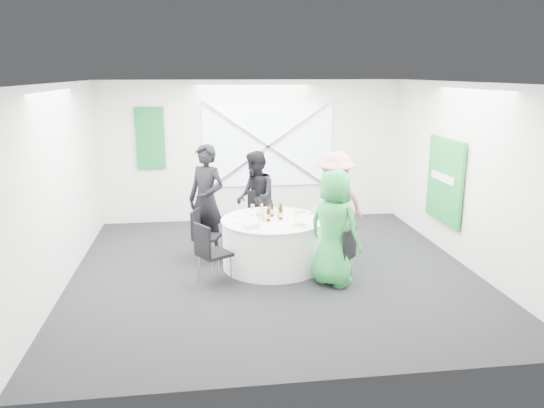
{
  "coord_description": "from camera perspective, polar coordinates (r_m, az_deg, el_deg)",
  "views": [
    {
      "loc": [
        -1.07,
        -7.52,
        2.95
      ],
      "look_at": [
        0.0,
        0.2,
        1.0
      ],
      "focal_mm": 35.0,
      "sensor_mm": 36.0,
      "label": 1
    }
  ],
  "objects": [
    {
      "name": "wall_right",
      "position": [
        8.69,
        20.22,
        2.9
      ],
      "size": [
        0.0,
        6.0,
        6.0
      ],
      "primitive_type": "plane",
      "rotation": [
        1.57,
        0.0,
        -1.57
      ],
      "color": "white",
      "rests_on": "floor"
    },
    {
      "name": "beer_bottle_a",
      "position": [
        8.14,
        -1.19,
        -0.77
      ],
      "size": [
        0.06,
        0.06,
        0.28
      ],
      "color": "#331D09",
      "rests_on": "banquet_table"
    },
    {
      "name": "fork_d",
      "position": [
        7.87,
        -3.8,
        -2.1
      ],
      "size": [
        0.1,
        0.13,
        0.01
      ],
      "primitive_type": "cube",
      "rotation": [
        0.0,
        0.0,
        -2.54
      ],
      "color": "silver",
      "rests_on": "banquet_table"
    },
    {
      "name": "fork_c",
      "position": [
        8.63,
        0.93,
        -0.63
      ],
      "size": [
        0.15,
        0.03,
        0.01
      ],
      "primitive_type": "cube",
      "rotation": [
        0.0,
        0.0,
        1.49
      ],
      "color": "silver",
      "rests_on": "banquet_table"
    },
    {
      "name": "clear_water_bottle",
      "position": [
        7.97,
        -1.08,
        -1.12
      ],
      "size": [
        0.08,
        0.08,
        0.27
      ],
      "color": "silver",
      "rests_on": "banquet_table"
    },
    {
      "name": "person_woman_pink",
      "position": [
        8.64,
        6.77,
        -0.04
      ],
      "size": [
        1.22,
        0.86,
        1.72
      ],
      "primitive_type": "imported",
      "rotation": [
        0.0,
        0.0,
        -2.8
      ],
      "color": "#CA828D",
      "rests_on": "floor"
    },
    {
      "name": "knife_c",
      "position": [
        8.61,
        -1.43,
        -0.67
      ],
      "size": [
        0.15,
        0.02,
        0.01
      ],
      "primitive_type": "cube",
      "rotation": [
        0.0,
        0.0,
        1.52
      ],
      "color": "silver",
      "rests_on": "banquet_table"
    },
    {
      "name": "chair_back_right",
      "position": [
        8.86,
        5.79,
        -1.65
      ],
      "size": [
        0.6,
        0.59,
        0.96
      ],
      "rotation": [
        0.0,
        0.0,
        -1.04
      ],
      "color": "black",
      "rests_on": "floor"
    },
    {
      "name": "plate_back_right",
      "position": [
        8.49,
        3.03,
        -0.8
      ],
      "size": [
        0.29,
        0.29,
        0.04
      ],
      "color": "white",
      "rests_on": "banquet_table"
    },
    {
      "name": "window_brace_a",
      "position": [
        10.62,
        -0.42,
        6.21
      ],
      "size": [
        2.63,
        0.05,
        1.84
      ],
      "primitive_type": "cube",
      "rotation": [
        0.0,
        0.97,
        0.0
      ],
      "color": "silver",
      "rests_on": "window_panel"
    },
    {
      "name": "wine_glass_a",
      "position": [
        7.91,
        2.6,
        -1.09
      ],
      "size": [
        0.07,
        0.07,
        0.17
      ],
      "color": "white",
      "rests_on": "banquet_table"
    },
    {
      "name": "plate_back",
      "position": [
        8.63,
        -0.12,
        -0.6
      ],
      "size": [
        0.3,
        0.3,
        0.01
      ],
      "color": "white",
      "rests_on": "banquet_table"
    },
    {
      "name": "chair_back",
      "position": [
        9.16,
        -1.23,
        -1.06
      ],
      "size": [
        0.45,
        0.46,
        0.96
      ],
      "rotation": [
        0.0,
        0.0,
        0.05
      ],
      "color": "black",
      "rests_on": "floor"
    },
    {
      "name": "knife_e",
      "position": [
        7.98,
        4.03,
        -1.88
      ],
      "size": [
        0.1,
        0.13,
        0.01
      ],
      "primitive_type": "cube",
      "rotation": [
        0.0,
        0.0,
        -0.67
      ],
      "color": "silver",
      "rests_on": "banquet_table"
    },
    {
      "name": "person_man_back_left",
      "position": [
        8.7,
        -7.05,
        0.42
      ],
      "size": [
        0.8,
        0.75,
        1.83
      ],
      "primitive_type": "imported",
      "rotation": [
        0.0,
        0.0,
        -0.65
      ],
      "color": "black",
      "rests_on": "floor"
    },
    {
      "name": "wall_front",
      "position": [
        4.89,
        5.17,
        -4.46
      ],
      "size": [
        6.0,
        0.0,
        6.0
      ],
      "primitive_type": "plane",
      "rotation": [
        -1.57,
        0.0,
        0.0
      ],
      "color": "white",
      "rests_on": "floor"
    },
    {
      "name": "person_woman_green",
      "position": [
        7.46,
        6.68,
        -2.57
      ],
      "size": [
        0.94,
        0.95,
        1.66
      ],
      "primitive_type": "imported",
      "rotation": [
        0.0,
        0.0,
        2.33
      ],
      "color": "green",
      "rests_on": "floor"
    },
    {
      "name": "green_sign",
      "position": [
        9.22,
        18.07,
        2.41
      ],
      "size": [
        0.05,
        1.2,
        1.4
      ],
      "primitive_type": "cube",
      "color": "#18862F",
      "rests_on": "wall_right"
    },
    {
      "name": "wine_glass_b",
      "position": [
        8.3,
        -2.09,
        -0.36
      ],
      "size": [
        0.07,
        0.07,
        0.17
      ],
      "color": "white",
      "rests_on": "banquet_table"
    },
    {
      "name": "wine_glass_d",
      "position": [
        8.39,
        0.34,
        -0.2
      ],
      "size": [
        0.07,
        0.07,
        0.17
      ],
      "color": "white",
      "rests_on": "banquet_table"
    },
    {
      "name": "beer_bottle_d",
      "position": [
        7.96,
        -0.4,
        -1.2
      ],
      "size": [
        0.06,
        0.06,
        0.25
      ],
      "color": "#331D09",
      "rests_on": "banquet_table"
    },
    {
      "name": "wine_glass_c",
      "position": [
        7.8,
        -1.54,
        -1.3
      ],
      "size": [
        0.07,
        0.07,
        0.17
      ],
      "color": "white",
      "rests_on": "banquet_table"
    },
    {
      "name": "fork_a",
      "position": [
        8.26,
        3.85,
        -1.33
      ],
      "size": [
        0.08,
        0.14,
        0.01
      ],
      "primitive_type": "cube",
      "rotation": [
        0.0,
        0.0,
        0.44
      ],
      "color": "silver",
      "rests_on": "banquet_table"
    },
    {
      "name": "window_brace_b",
      "position": [
        10.62,
        -0.42,
        6.21
      ],
      "size": [
        2.63,
        0.05,
        1.84
      ],
      "primitive_type": "cube",
      "rotation": [
        0.0,
        -0.97,
        0.0
      ],
      "color": "silver",
      "rests_on": "window_panel"
    },
    {
      "name": "fork_e",
      "position": [
        7.65,
        2.55,
        -2.57
      ],
      "size": [
        0.12,
        0.12,
        0.01
      ],
      "primitive_type": "cube",
      "rotation": [
        0.0,
        0.0,
        -0.78
      ],
      "color": "silver",
      "rests_on": "banquet_table"
    },
    {
      "name": "beer_bottle_b",
      "position": [
        8.21,
        -0.04,
        -0.65
      ],
      "size": [
        0.06,
        0.06,
        0.27
      ],
      "color": "#331D09",
      "rests_on": "banquet_table"
    },
    {
      "name": "chair_front_right",
      "position": [
        7.59,
        7.64,
        -5.1
      ],
      "size": [
        0.53,
        0.53,
        0.82
      ],
      "rotation": [
        0.0,
        0.0,
        3.97
      ],
      "color": "black",
      "rests_on": "floor"
    },
    {
      "name": "fork_b",
      "position": [
        8.43,
        -3.19,
        -1.01
      ],
      "size": [
        0.08,
        0.14,
        0.01
      ],
      "primitive_type": "cube",
      "rotation": [
        0.0,
        0.0,
        2.68
      ],
      "color": "silver",
      "rests_on": "banquet_table"
    },
    {
      "name": "wall_left",
      "position": [
        7.91,
        -21.85,
        1.74
      ],
      "size": [
        0.0,
        6.0,
        6.0
      ],
      "primitive_type": "plane",
      "rotation": [
        1.57,
        0.0,
        1.57
      ],
      "color": "white",
      "rests_on": "floor"
    },
    {
      "name": "knife_d",
      "position": [
        7.57,
        -1.45,
        -2.74
      ],
      "size": [
        0.12,
        0.12,
        0.01
      ],
      "primitive_type": "cube",
      "rotation": [
        0.0,
        0.0,
        -2.35
      ],
      "color": "silver",
      "rests_on": "banquet_table"
    },
    {
      "name": "plate_back_left",
      "position": [
        8.33,
        -3.2,
        -1.17
      ],
      "size": [
        0.28,
        0.28,
        0.01
      ],
      "color": "white",
      "rests_on": "banquet_table"
    },
    {
      "name": "window_panel",
      "position": [
        10.66,
        -0.44,
        6.23
      ],
      "size": [
        2.6,
        0.03,
        1.6
      ],
      "primitive_type": "cube",
      "color": "silver",
      "rests_on": "wall_back"
    },
    {
      "name": "person_man_back",
      "position": [
        9.21,
        -1.79,
        0.66
      ],
      "size": [
        0.52,
        0.84,
        1.64
      ],
      "primitive_type": "imported",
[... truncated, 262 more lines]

